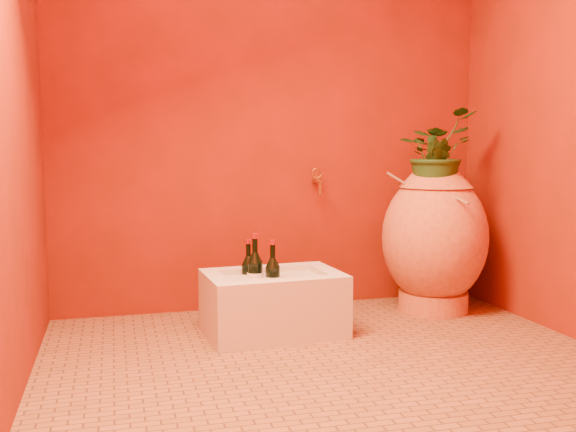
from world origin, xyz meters
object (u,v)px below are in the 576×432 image
object	(u,v)px
amphora	(435,237)
stone_basin	(273,304)
wine_bottle_a	(273,280)
wine_bottle_b	(248,277)
wine_bottle_c	(255,276)
wall_tap	(317,180)

from	to	relation	value
amphora	stone_basin	distance (m)	1.05
amphora	wine_bottle_a	distance (m)	1.04
stone_basin	wine_bottle_a	size ratio (longest dim) A/B	2.25
stone_basin	wine_bottle_b	xyz separation A→B (m)	(-0.11, 0.09, 0.13)
wine_bottle_a	wine_bottle_c	distance (m)	0.11
amphora	wall_tap	size ratio (longest dim) A/B	5.57
wine_bottle_b	wine_bottle_a	bearing A→B (deg)	-51.54
amphora	wine_bottle_b	bearing A→B (deg)	-174.33
wall_tap	wine_bottle_b	bearing A→B (deg)	-142.05
wine_bottle_a	wine_bottle_b	size ratio (longest dim) A/B	1.04
stone_basin	wine_bottle_c	bearing A→B (deg)	150.01
wine_bottle_a	wine_bottle_c	size ratio (longest dim) A/B	0.93
amphora	stone_basin	xyz separation A→B (m)	(-0.99, -0.20, -0.28)
stone_basin	wall_tap	bearing A→B (deg)	50.94
wine_bottle_b	amphora	bearing A→B (deg)	5.67
amphora	wine_bottle_b	distance (m)	1.11
amphora	stone_basin	bearing A→B (deg)	-168.68
amphora	wine_bottle_c	size ratio (longest dim) A/B	2.57
wine_bottle_a	stone_basin	bearing A→B (deg)	72.67
wine_bottle_a	wine_bottle_b	bearing A→B (deg)	128.46
amphora	wine_bottle_a	xyz separation A→B (m)	(-1.00, -0.23, -0.14)
stone_basin	wine_bottle_b	size ratio (longest dim) A/B	2.33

